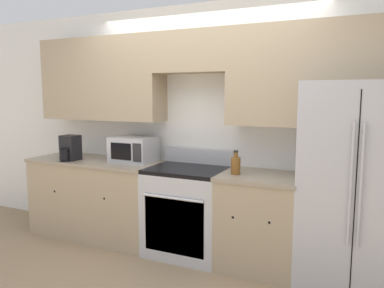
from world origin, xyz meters
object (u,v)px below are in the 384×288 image
(refrigerator, at_px, (356,186))
(bottle, at_px, (236,165))
(microwave, at_px, (134,149))
(oven_range, at_px, (187,210))

(refrigerator, distance_m, bottle, 1.05)
(refrigerator, distance_m, microwave, 2.29)
(oven_range, xyz_separation_m, microwave, (-0.70, 0.08, 0.59))
(oven_range, height_order, bottle, bottle)
(refrigerator, relative_size, microwave, 3.80)
(refrigerator, bearing_deg, microwave, 178.92)
(oven_range, bearing_deg, bottle, -8.19)
(oven_range, distance_m, microwave, 0.91)
(refrigerator, xyz_separation_m, microwave, (-2.28, 0.04, 0.16))
(refrigerator, xyz_separation_m, bottle, (-1.04, -0.11, 0.12))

